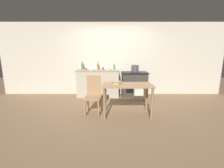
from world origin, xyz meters
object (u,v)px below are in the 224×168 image
at_px(bottle_far_left, 98,66).
at_px(flour_sack, 138,94).
at_px(bottle_left, 82,66).
at_px(cup_center_right, 109,69).
at_px(mixing_bowl_large, 116,82).
at_px(cup_mid_right, 86,69).
at_px(stove, 134,84).
at_px(stock_pot, 135,68).
at_px(work_table, 127,89).
at_px(chair, 93,94).
at_px(cup_center, 103,69).
at_px(bottle_mid_left, 114,67).
at_px(cup_center_left, 91,69).

bearing_deg(bottle_far_left, flour_sack, -22.52).
height_order(bottle_left, cup_center_right, bottle_left).
distance_m(mixing_bowl_large, cup_mid_right, 1.84).
bearing_deg(stove, stock_pot, 71.43).
xyz_separation_m(work_table, cup_mid_right, (-1.24, 1.60, 0.32)).
height_order(bottle_far_left, bottle_left, bottle_left).
height_order(work_table, chair, chair).
distance_m(chair, bottle_left, 1.86).
distance_m(chair, cup_center_right, 1.49).
xyz_separation_m(bottle_far_left, cup_mid_right, (-0.38, -0.22, -0.07)).
distance_m(cup_center, cup_center_right, 0.20).
bearing_deg(work_table, chair, 167.19).
height_order(work_table, stock_pot, stock_pot).
xyz_separation_m(bottle_mid_left, cup_mid_right, (-0.95, -0.30, -0.05)).
bearing_deg(cup_center_left, bottle_far_left, 57.14).
xyz_separation_m(stove, cup_center, (-1.08, -0.11, 0.55)).
relative_size(bottle_mid_left, cup_center_left, 2.51).
height_order(work_table, cup_mid_right, cup_mid_right).
bearing_deg(work_table, stove, 76.38).
height_order(chair, mixing_bowl_large, chair).
distance_m(work_table, mixing_bowl_large, 0.31).
distance_m(stock_pot, mixing_bowl_large, 1.89).
distance_m(stove, chair, 1.97).
xyz_separation_m(flour_sack, stock_pot, (-0.06, 0.54, 0.79)).
xyz_separation_m(work_table, cup_center_left, (-1.04, 1.53, 0.32)).
distance_m(stock_pot, bottle_mid_left, 0.74).
relative_size(bottle_far_left, bottle_mid_left, 1.24).
bearing_deg(work_table, stock_pot, 76.16).
relative_size(stock_pot, bottle_mid_left, 1.15).
bearing_deg(cup_center_right, cup_center, 164.78).
bearing_deg(mixing_bowl_large, chair, 165.57).
distance_m(bottle_far_left, cup_center_right, 0.47).
bearing_deg(chair, cup_center_left, 103.03).
xyz_separation_m(mixing_bowl_large, bottle_far_left, (-0.60, 1.77, 0.23)).
height_order(cup_center_left, cup_mid_right, same).
bearing_deg(stove, bottle_left, 175.21).
relative_size(flour_sack, cup_mid_right, 4.62).
height_order(bottle_mid_left, cup_center_left, bottle_mid_left).
bearing_deg(cup_center_right, bottle_left, 161.30).
xyz_separation_m(stove, bottle_left, (-1.83, 0.15, 0.62)).
distance_m(stock_pot, cup_mid_right, 1.69).
xyz_separation_m(stock_pot, bottle_mid_left, (-0.73, 0.10, 0.05)).
height_order(bottle_mid_left, cup_center_right, bottle_mid_left).
bearing_deg(bottle_mid_left, cup_center, -142.78).
xyz_separation_m(flour_sack, cup_center_right, (-0.97, 0.30, 0.80)).
relative_size(stock_pot, cup_center_right, 2.58).
height_order(work_table, cup_center_left, cup_center_left).
bearing_deg(bottle_far_left, cup_center, -48.04).
bearing_deg(mixing_bowl_large, cup_center_left, 117.84).
distance_m(mixing_bowl_large, bottle_left, 2.18).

